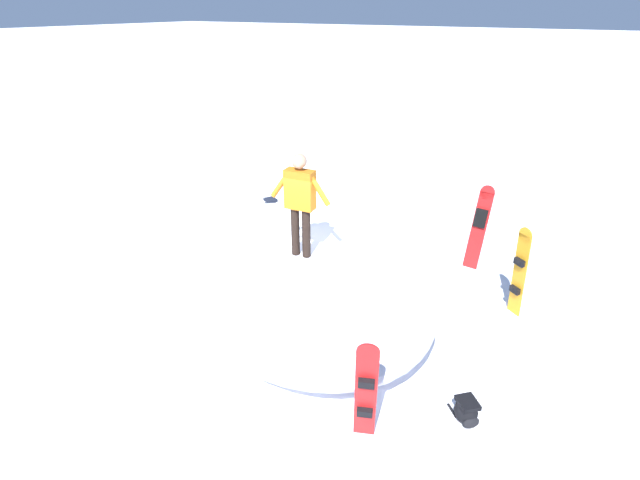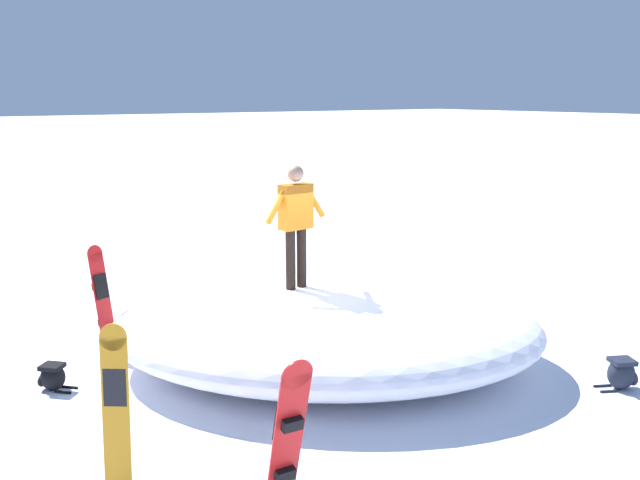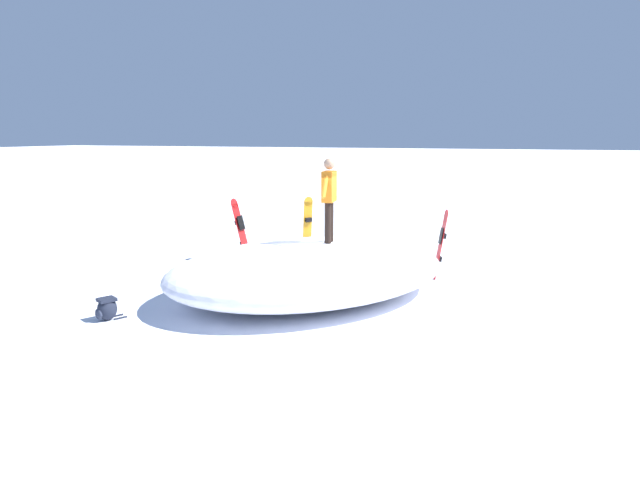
{
  "view_description": "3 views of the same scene",
  "coord_description": "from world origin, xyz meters",
  "px_view_note": "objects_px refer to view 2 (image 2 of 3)",
  "views": [
    {
      "loc": [
        -6.41,
        -3.69,
        4.9
      ],
      "look_at": [
        0.3,
        0.22,
        0.97
      ],
      "focal_mm": 26.15,
      "sensor_mm": 36.0,
      "label": 1
    },
    {
      "loc": [
        7.48,
        -5.18,
        3.85
      ],
      "look_at": [
        -0.75,
        0.56,
        1.74
      ],
      "focal_mm": 39.26,
      "sensor_mm": 36.0,
      "label": 2
    },
    {
      "loc": [
        -4.52,
        11.09,
        3.38
      ],
      "look_at": [
        -0.37,
        -0.06,
        1.15
      ],
      "focal_mm": 31.94,
      "sensor_mm": 36.0,
      "label": 3
    }
  ],
  "objects_px": {
    "snowboarder_standing": "(296,218)",
    "backpack_near": "(622,373)",
    "snowboard_primary_upright": "(116,405)",
    "snowboard_secondary_upright": "(102,298)",
    "snowboard_tertiary_upright": "(288,439)",
    "backpack_far": "(52,376)"
  },
  "relations": [
    {
      "from": "snowboarder_standing",
      "to": "snowboard_primary_upright",
      "type": "xyz_separation_m",
      "value": [
        1.77,
        -3.24,
        -1.27
      ]
    },
    {
      "from": "backpack_near",
      "to": "backpack_far",
      "type": "xyz_separation_m",
      "value": [
        -4.3,
        -6.2,
        -0.03
      ]
    },
    {
      "from": "snowboard_primary_upright",
      "to": "snowboard_secondary_upright",
      "type": "height_order",
      "value": "snowboard_primary_upright"
    },
    {
      "from": "snowboarder_standing",
      "to": "snowboard_secondary_upright",
      "type": "height_order",
      "value": "snowboarder_standing"
    },
    {
      "from": "snowboarder_standing",
      "to": "snowboard_primary_upright",
      "type": "distance_m",
      "value": 3.91
    },
    {
      "from": "snowboard_tertiary_upright",
      "to": "backpack_far",
      "type": "xyz_separation_m",
      "value": [
        -4.33,
        -0.96,
        -0.69
      ]
    },
    {
      "from": "snowboarder_standing",
      "to": "backpack_far",
      "type": "bearing_deg",
      "value": -108.15
    },
    {
      "from": "snowboard_secondary_upright",
      "to": "backpack_near",
      "type": "height_order",
      "value": "snowboard_secondary_upright"
    },
    {
      "from": "backpack_near",
      "to": "backpack_far",
      "type": "distance_m",
      "value": 7.55
    },
    {
      "from": "backpack_near",
      "to": "snowboard_secondary_upright",
      "type": "bearing_deg",
      "value": -135.43
    },
    {
      "from": "snowboarder_standing",
      "to": "backpack_near",
      "type": "relative_size",
      "value": 3.01
    },
    {
      "from": "snowboard_tertiary_upright",
      "to": "backpack_near",
      "type": "distance_m",
      "value": 5.29
    },
    {
      "from": "snowboarder_standing",
      "to": "snowboard_tertiary_upright",
      "type": "xyz_separation_m",
      "value": [
        3.29,
        -2.22,
        -1.28
      ]
    },
    {
      "from": "snowboard_secondary_upright",
      "to": "backpack_near",
      "type": "xyz_separation_m",
      "value": [
        5.27,
        5.19,
        -0.63
      ]
    },
    {
      "from": "snowboard_tertiary_upright",
      "to": "backpack_far",
      "type": "height_order",
      "value": "snowboard_tertiary_upright"
    },
    {
      "from": "snowboard_secondary_upright",
      "to": "backpack_far",
      "type": "xyz_separation_m",
      "value": [
        0.97,
        -1.02,
        -0.67
      ]
    },
    {
      "from": "snowboard_primary_upright",
      "to": "snowboard_tertiary_upright",
      "type": "relative_size",
      "value": 1.01
    },
    {
      "from": "snowboarder_standing",
      "to": "snowboard_tertiary_upright",
      "type": "height_order",
      "value": "snowboarder_standing"
    },
    {
      "from": "snowboard_primary_upright",
      "to": "backpack_near",
      "type": "bearing_deg",
      "value": 76.66
    },
    {
      "from": "snowboard_primary_upright",
      "to": "snowboard_secondary_upright",
      "type": "bearing_deg",
      "value": 164.04
    },
    {
      "from": "snowboard_tertiary_upright",
      "to": "backpack_near",
      "type": "relative_size",
      "value": 2.9
    },
    {
      "from": "snowboard_secondary_upright",
      "to": "backpack_far",
      "type": "distance_m",
      "value": 1.56
    }
  ]
}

